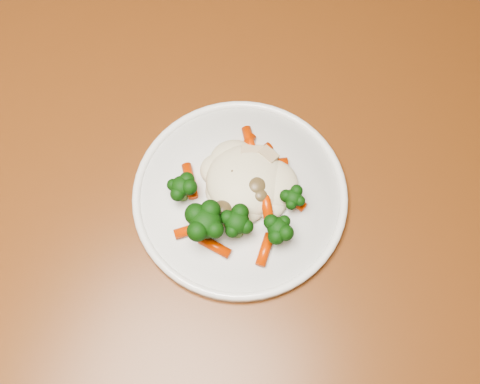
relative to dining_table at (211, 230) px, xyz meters
The scene contains 3 objects.
dining_table is the anchor object (origin of this frame).
plate 0.11m from the dining_table, 34.36° to the left, with size 0.26×0.26×0.01m, color white.
meal 0.14m from the dining_table, 19.85° to the left, with size 0.16×0.18×0.05m.
Camera 1 is at (-0.13, -0.08, 1.42)m, focal length 45.00 mm.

